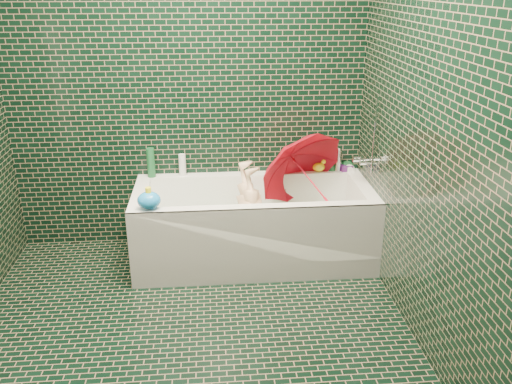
{
  "coord_description": "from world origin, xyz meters",
  "views": [
    {
      "loc": [
        0.16,
        -2.55,
        1.94
      ],
      "look_at": [
        0.45,
        0.82,
        0.6
      ],
      "focal_mm": 38.0,
      "sensor_mm": 36.0,
      "label": 1
    }
  ],
  "objects": [
    {
      "name": "wall_right",
      "position": [
        1.3,
        0.0,
        1.25
      ],
      "size": [
        0.0,
        2.8,
        2.8
      ],
      "primitive_type": "plane",
      "rotation": [
        1.57,
        0.0,
        -1.57
      ],
      "color": "black",
      "rests_on": "floor"
    },
    {
      "name": "child",
      "position": [
        0.46,
        0.98,
        0.31
      ],
      "size": [
        0.92,
        0.43,
        0.32
      ],
      "primitive_type": "imported",
      "rotation": [
        -1.44,
        0.0,
        -1.43
      ],
      "color": "#D5AB85",
      "rests_on": "bathtub"
    },
    {
      "name": "faucet",
      "position": [
        1.26,
        1.02,
        0.77
      ],
      "size": [
        0.18,
        0.19,
        0.55
      ],
      "color": "silver",
      "rests_on": "wall_right"
    },
    {
      "name": "wall_front",
      "position": [
        0.0,
        -1.4,
        1.25
      ],
      "size": [
        2.8,
        0.0,
        2.8
      ],
      "primitive_type": "plane",
      "rotation": [
        -1.57,
        0.0,
        0.0
      ],
      "color": "black",
      "rests_on": "floor"
    },
    {
      "name": "umbrella",
      "position": [
        0.86,
        1.07,
        0.6
      ],
      "size": [
        0.92,
        1.01,
        0.97
      ],
      "primitive_type": "imported",
      "rotation": [
        0.5,
        -0.33,
        0.33
      ],
      "color": "red",
      "rests_on": "bathtub"
    },
    {
      "name": "bottle_left_tall",
      "position": [
        -0.29,
        1.34,
        0.66
      ],
      "size": [
        0.07,
        0.07,
        0.22
      ],
      "primitive_type": "cylinder",
      "rotation": [
        0.0,
        0.0,
        0.28
      ],
      "color": "#164E28",
      "rests_on": "bathtub"
    },
    {
      "name": "soap_bottle_c",
      "position": [
        1.22,
        1.34,
        0.55
      ],
      "size": [
        0.14,
        0.14,
        0.17
      ],
      "primitive_type": "imported",
      "rotation": [
        0.0,
        0.0,
        0.04
      ],
      "color": "#164E28",
      "rests_on": "bathtub"
    },
    {
      "name": "wall_back",
      "position": [
        0.0,
        1.4,
        1.25
      ],
      "size": [
        2.8,
        0.0,
        2.8
      ],
      "primitive_type": "plane",
      "rotation": [
        1.57,
        0.0,
        0.0
      ],
      "color": "black",
      "rests_on": "floor"
    },
    {
      "name": "soap_bottle_a",
      "position": [
        1.22,
        1.31,
        0.55
      ],
      "size": [
        0.12,
        0.12,
        0.26
      ],
      "primitive_type": "imported",
      "rotation": [
        0.0,
        0.0,
        -0.17
      ],
      "color": "white",
      "rests_on": "bathtub"
    },
    {
      "name": "water",
      "position": [
        0.45,
        1.02,
        0.3
      ],
      "size": [
        1.48,
        0.53,
        0.0
      ],
      "primitive_type": "cube",
      "color": "silver",
      "rests_on": "bathtub"
    },
    {
      "name": "bathtub",
      "position": [
        0.45,
        1.01,
        0.21
      ],
      "size": [
        1.7,
        0.75,
        0.55
      ],
      "color": "white",
      "rests_on": "floor"
    },
    {
      "name": "bath_mat",
      "position": [
        0.45,
        1.02,
        0.16
      ],
      "size": [
        1.35,
        0.47,
        0.01
      ],
      "primitive_type": "cube",
      "color": "green",
      "rests_on": "bathtub"
    },
    {
      "name": "bottle_left_short",
      "position": [
        -0.06,
        1.35,
        0.63
      ],
      "size": [
        0.07,
        0.07,
        0.17
      ],
      "primitive_type": "cylinder",
      "rotation": [
        0.0,
        0.0,
        -0.34
      ],
      "color": "white",
      "rests_on": "bathtub"
    },
    {
      "name": "bottle_right_pump",
      "position": [
        1.13,
        1.35,
        0.64
      ],
      "size": [
        0.06,
        0.06,
        0.19
      ],
      "primitive_type": "cylinder",
      "rotation": [
        0.0,
        0.0,
        -0.19
      ],
      "color": "silver",
      "rests_on": "bathtub"
    },
    {
      "name": "bottle_right_tall",
      "position": [
        1.09,
        1.37,
        0.66
      ],
      "size": [
        0.07,
        0.07,
        0.21
      ],
      "primitive_type": "cylinder",
      "rotation": [
        0.0,
        0.0,
        -0.32
      ],
      "color": "#164E28",
      "rests_on": "bathtub"
    },
    {
      "name": "soap_bottle_b",
      "position": [
        1.2,
        1.31,
        0.55
      ],
      "size": [
        0.09,
        0.09,
        0.2
      ],
      "primitive_type": "imported",
      "rotation": [
        0.0,
        0.0,
        0.03
      ],
      "color": "#501C69",
      "rests_on": "bathtub"
    },
    {
      "name": "bath_toy",
      "position": [
        -0.25,
        0.71,
        0.61
      ],
      "size": [
        0.18,
        0.17,
        0.15
      ],
      "rotation": [
        0.0,
        0.0,
        -0.33
      ],
      "color": "blue",
      "rests_on": "bathtub"
    },
    {
      "name": "rubber_duck",
      "position": [
        0.99,
        1.34,
        0.6
      ],
      "size": [
        0.13,
        0.1,
        0.1
      ],
      "rotation": [
        0.0,
        0.0,
        0.24
      ],
      "color": "yellow",
      "rests_on": "bathtub"
    },
    {
      "name": "floor",
      "position": [
        0.0,
        0.0,
        0.0
      ],
      "size": [
        2.8,
        2.8,
        0.0
      ],
      "primitive_type": "plane",
      "color": "black",
      "rests_on": "ground"
    }
  ]
}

